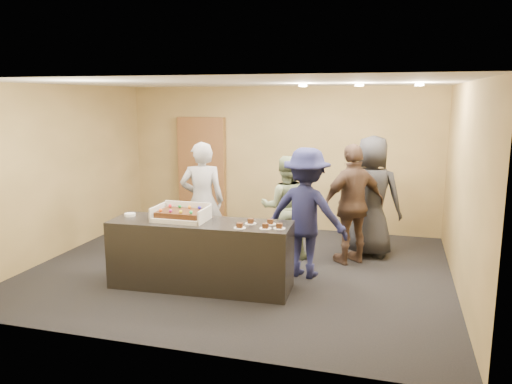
# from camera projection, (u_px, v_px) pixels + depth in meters

# --- Properties ---
(room) EXTENTS (6.04, 6.00, 2.70)m
(room) POSITION_uv_depth(u_px,v_px,m) (240.00, 179.00, 7.16)
(room) COLOR black
(room) RESTS_ON ground
(serving_counter) EXTENTS (2.43, 0.82, 0.90)m
(serving_counter) POSITION_uv_depth(u_px,v_px,m) (201.00, 255.00, 6.61)
(serving_counter) COLOR black
(serving_counter) RESTS_ON floor
(storage_cabinet) EXTENTS (0.96, 0.15, 2.11)m
(storage_cabinet) POSITION_uv_depth(u_px,v_px,m) (202.00, 171.00, 9.92)
(storage_cabinet) COLOR brown
(storage_cabinet) RESTS_ON floor
(cake_box) EXTENTS (0.69, 0.48, 0.20)m
(cake_box) POSITION_uv_depth(u_px,v_px,m) (182.00, 216.00, 6.61)
(cake_box) COLOR white
(cake_box) RESTS_ON serving_counter
(sheet_cake) EXTENTS (0.59, 0.41, 0.11)m
(sheet_cake) POSITION_uv_depth(u_px,v_px,m) (181.00, 213.00, 6.58)
(sheet_cake) COLOR #3D1D0E
(sheet_cake) RESTS_ON cake_box
(plate_stack) EXTENTS (0.15, 0.15, 0.04)m
(plate_stack) POSITION_uv_depth(u_px,v_px,m) (130.00, 215.00, 6.83)
(plate_stack) COLOR white
(plate_stack) RESTS_ON serving_counter
(slice_a) EXTENTS (0.15, 0.15, 0.07)m
(slice_a) POSITION_uv_depth(u_px,v_px,m) (240.00, 226.00, 6.19)
(slice_a) COLOR white
(slice_a) RESTS_ON serving_counter
(slice_b) EXTENTS (0.15, 0.15, 0.07)m
(slice_b) POSITION_uv_depth(u_px,v_px,m) (251.00, 222.00, 6.41)
(slice_b) COLOR white
(slice_b) RESTS_ON serving_counter
(slice_c) EXTENTS (0.15, 0.15, 0.07)m
(slice_c) POSITION_uv_depth(u_px,v_px,m) (265.00, 227.00, 6.17)
(slice_c) COLOR white
(slice_c) RESTS_ON serving_counter
(slice_d) EXTENTS (0.15, 0.15, 0.07)m
(slice_d) POSITION_uv_depth(u_px,v_px,m) (270.00, 223.00, 6.38)
(slice_d) COLOR white
(slice_d) RESTS_ON serving_counter
(slice_e) EXTENTS (0.15, 0.15, 0.07)m
(slice_e) POSITION_uv_depth(u_px,v_px,m) (279.00, 227.00, 6.17)
(slice_e) COLOR white
(slice_e) RESTS_ON serving_counter
(person_server_grey) EXTENTS (0.78, 0.64, 1.84)m
(person_server_grey) POSITION_uv_depth(u_px,v_px,m) (202.00, 201.00, 7.71)
(person_server_grey) COLOR #9FA0A4
(person_server_grey) RESTS_ON floor
(person_sage_man) EXTENTS (0.91, 0.79, 1.62)m
(person_sage_man) POSITION_uv_depth(u_px,v_px,m) (286.00, 207.00, 7.80)
(person_sage_man) COLOR gray
(person_sage_man) RESTS_ON floor
(person_navy_man) EXTENTS (1.28, 0.87, 1.82)m
(person_navy_man) POSITION_uv_depth(u_px,v_px,m) (306.00, 213.00, 6.97)
(person_navy_man) COLOR #191C44
(person_navy_man) RESTS_ON floor
(person_brown_extra) EXTENTS (1.11, 1.02, 1.83)m
(person_brown_extra) POSITION_uv_depth(u_px,v_px,m) (353.00, 204.00, 7.51)
(person_brown_extra) COLOR #50392C
(person_brown_extra) RESTS_ON floor
(person_dark_suit) EXTENTS (1.04, 0.79, 1.92)m
(person_dark_suit) POSITION_uv_depth(u_px,v_px,m) (371.00, 196.00, 7.87)
(person_dark_suit) COLOR #232428
(person_dark_suit) RESTS_ON floor
(ceiling_spotlights) EXTENTS (1.72, 0.12, 0.03)m
(ceiling_spotlights) POSITION_uv_depth(u_px,v_px,m) (359.00, 85.00, 6.96)
(ceiling_spotlights) COLOR #FFEAC6
(ceiling_spotlights) RESTS_ON ceiling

